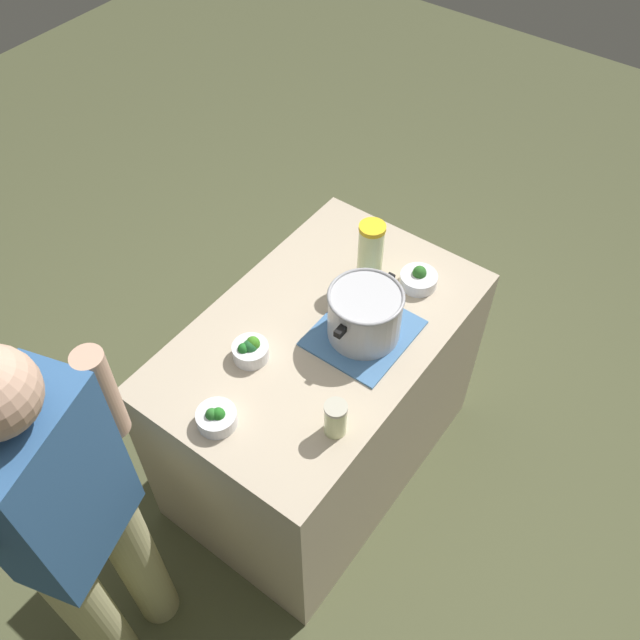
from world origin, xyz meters
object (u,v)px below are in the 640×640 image
mason_jar (336,418)px  broccoli_bowl_front (217,418)px  lemonade_pitcher (369,253)px  broccoli_bowl_back (250,350)px  broccoli_bowl_center (419,279)px  cooking_pot (365,314)px  person_cook (75,524)px

mason_jar → broccoli_bowl_front: 0.36m
lemonade_pitcher → broccoli_bowl_back: size_ratio=2.14×
broccoli_bowl_front → broccoli_bowl_back: 0.27m
broccoli_bowl_center → broccoli_bowl_back: bearing=-23.9°
cooking_pot → person_cook: size_ratio=0.20×
cooking_pot → broccoli_bowl_back: size_ratio=2.67×
lemonade_pitcher → mason_jar: 0.65m
mason_jar → broccoli_bowl_front: size_ratio=1.03×
lemonade_pitcher → broccoli_bowl_back: (0.52, -0.11, -0.09)m
mason_jar → person_cook: 0.77m
mason_jar → broccoli_bowl_front: bearing=-57.6°
lemonade_pitcher → person_cook: 1.25m
cooking_pot → broccoli_bowl_front: (0.55, -0.16, -0.07)m
mason_jar → broccoli_bowl_center: mason_jar is taller
broccoli_bowl_front → broccoli_bowl_back: broccoli_bowl_back is taller
lemonade_pitcher → mason_jar: (0.58, 0.27, -0.06)m
broccoli_bowl_back → person_cook: (0.73, 0.00, -0.01)m
lemonade_pitcher → broccoli_bowl_center: 0.21m
broccoli_bowl_front → person_cook: (0.47, -0.08, -0.00)m
mason_jar → broccoli_bowl_back: bearing=-99.4°
broccoli_bowl_front → broccoli_bowl_center: (-0.86, 0.19, -0.00)m
broccoli_bowl_center → broccoli_bowl_back: size_ratio=1.12×
mason_jar → broccoli_bowl_back: mason_jar is taller
mason_jar → cooking_pot: bearing=-158.5°
broccoli_bowl_front → broccoli_bowl_center: bearing=167.8°
cooking_pot → broccoli_bowl_back: cooking_pot is taller
person_cook → broccoli_bowl_center: bearing=168.7°
mason_jar → broccoli_bowl_center: size_ratio=0.95×
mason_jar → broccoli_bowl_front: (0.19, -0.30, -0.03)m
broccoli_bowl_front → person_cook: 0.48m
cooking_pot → lemonade_pitcher: 0.26m
person_cook → broccoli_bowl_front: bearing=170.4°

